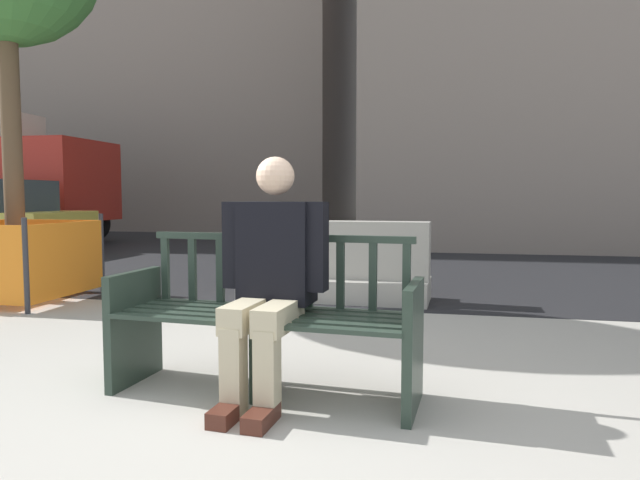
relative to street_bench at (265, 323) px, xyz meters
The scene contains 6 objects.
ground_plane 0.50m from the street_bench, 96.79° to the right, with size 200.00×200.00×0.00m, color #ADA89E.
street_asphalt 8.41m from the street_bench, 90.24° to the left, with size 120.00×12.00×0.01m, color black.
street_bench is the anchor object (origin of this frame).
seated_person 0.30m from the street_bench, 50.18° to the right, with size 0.59×0.74×1.31m.
jersey_barrier_centre 2.95m from the street_bench, 93.05° to the left, with size 2.03×0.77×0.84m.
construction_fence 4.11m from the street_bench, 147.18° to the left, with size 1.27×1.27×0.90m.
Camera 1 is at (0.98, -2.69, 1.10)m, focal length 32.00 mm.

